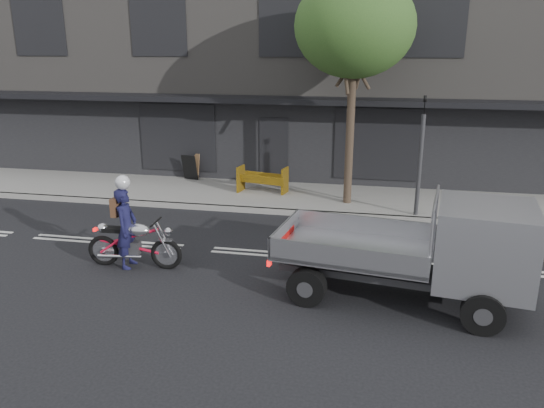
{
  "coord_description": "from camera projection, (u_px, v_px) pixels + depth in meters",
  "views": [
    {
      "loc": [
        2.96,
        -11.55,
        4.85
      ],
      "look_at": [
        0.58,
        0.5,
        1.1
      ],
      "focal_mm": 35.0,
      "sensor_mm": 36.0,
      "label": 1
    }
  ],
  "objects": [
    {
      "name": "ground",
      "position": [
        245.0,
        252.0,
        12.81
      ],
      "size": [
        80.0,
        80.0,
        0.0
      ],
      "primitive_type": "plane",
      "color": "black",
      "rests_on": "ground"
    },
    {
      "name": "traffic_light_pole",
      "position": [
        420.0,
        163.0,
        14.69
      ],
      "size": [
        0.12,
        0.12,
        3.5
      ],
      "color": "#2D2D30",
      "rests_on": "ground"
    },
    {
      "name": "rider",
      "position": [
        126.0,
        228.0,
        11.75
      ],
      "size": [
        0.47,
        0.68,
        1.81
      ],
      "primitive_type": "imported",
      "rotation": [
        0.0,
        0.0,
        1.62
      ],
      "color": "#15153B",
      "rests_on": "ground"
    },
    {
      "name": "kerb",
      "position": [
        270.0,
        211.0,
        15.69
      ],
      "size": [
        32.0,
        0.2,
        0.15
      ],
      "primitive_type": "cube",
      "color": "gray",
      "rests_on": "ground"
    },
    {
      "name": "street_tree",
      "position": [
        355.0,
        27.0,
        14.8
      ],
      "size": [
        3.4,
        3.4,
        6.74
      ],
      "color": "#382B21",
      "rests_on": "ground"
    },
    {
      "name": "building_main",
      "position": [
        308.0,
        64.0,
        22.24
      ],
      "size": [
        26.0,
        10.0,
        8.0
      ],
      "primitive_type": "cube",
      "color": "slate",
      "rests_on": "ground"
    },
    {
      "name": "sidewalk",
      "position": [
        280.0,
        196.0,
        17.19
      ],
      "size": [
        32.0,
        3.2,
        0.15
      ],
      "primitive_type": "cube",
      "color": "gray",
      "rests_on": "ground"
    },
    {
      "name": "sandwich_board",
      "position": [
        190.0,
        168.0,
        18.84
      ],
      "size": [
        0.64,
        0.5,
        0.9
      ],
      "primitive_type": null,
      "rotation": [
        0.0,
        0.0,
        -0.24
      ],
      "color": "black",
      "rests_on": "sidewalk"
    },
    {
      "name": "motorcycle",
      "position": [
        134.0,
        242.0,
        11.82
      ],
      "size": [
        2.2,
        0.64,
        1.13
      ],
      "rotation": [
        0.0,
        0.0,
        0.05
      ],
      "color": "black",
      "rests_on": "ground"
    },
    {
      "name": "flatbed_ute",
      "position": [
        459.0,
        247.0,
        9.79
      ],
      "size": [
        4.9,
        2.52,
        2.17
      ],
      "rotation": [
        0.0,
        0.0,
        -0.14
      ],
      "color": "black",
      "rests_on": "ground"
    },
    {
      "name": "construction_barrier",
      "position": [
        261.0,
        181.0,
        17.04
      ],
      "size": [
        1.67,
        0.94,
        0.88
      ],
      "primitive_type": null,
      "rotation": [
        0.0,
        0.0,
        -0.2
      ],
      "color": "orange",
      "rests_on": "sidewalk"
    }
  ]
}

